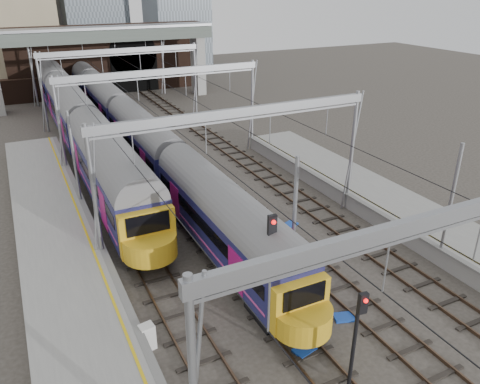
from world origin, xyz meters
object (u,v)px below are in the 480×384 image
signal_near_left (270,256)px  relay_cabinet (147,337)px  signal_near_centre (357,329)px  train_main (122,118)px  train_second (72,111)px

signal_near_left → relay_cabinet: size_ratio=4.55×
signal_near_left → signal_near_centre: bearing=-75.6°
train_main → relay_cabinet: (-5.80, -28.07, -1.82)m
signal_near_left → train_main: bearing=94.5°
train_main → signal_near_centre: (0.44, -33.60, 0.46)m
train_main → signal_near_left: signal_near_left is taller
train_second → signal_near_centre: bearing=-83.2°
signal_near_left → signal_near_centre: 5.00m
train_main → relay_cabinet: train_main is taller
train_second → signal_near_centre: (4.44, -37.52, 0.22)m
signal_near_centre → relay_cabinet: 8.64m
signal_near_centre → relay_cabinet: bearing=145.3°
train_second → signal_near_centre: 37.78m
signal_near_left → relay_cabinet: (-5.44, 0.61, -2.77)m
train_second → signal_near_left: bearing=-83.6°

